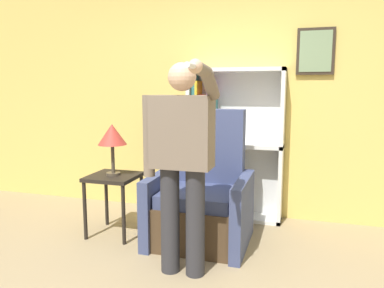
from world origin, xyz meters
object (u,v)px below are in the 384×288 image
at_px(armchair, 202,201).
at_px(table_lamp, 112,136).
at_px(bookcase, 224,146).
at_px(side_table, 114,185).
at_px(person_standing, 182,156).

xyz_separation_m(armchair, table_lamp, (-0.88, -0.11, 0.62)).
distance_m(bookcase, table_lamp, 1.28).
bearing_deg(table_lamp, armchair, 7.43).
relative_size(side_table, table_lamp, 1.20).
distance_m(armchair, table_lamp, 1.08).
relative_size(armchair, person_standing, 0.76).
height_order(person_standing, side_table, person_standing).
height_order(bookcase, table_lamp, bookcase).
distance_m(bookcase, person_standing, 1.43).
distance_m(side_table, table_lamp, 0.49).
xyz_separation_m(armchair, side_table, (-0.88, -0.11, 0.12)).
distance_m(armchair, person_standing, 0.90).
bearing_deg(person_standing, armchair, 92.03).
distance_m(bookcase, side_table, 1.30).
bearing_deg(side_table, armchair, 7.43).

